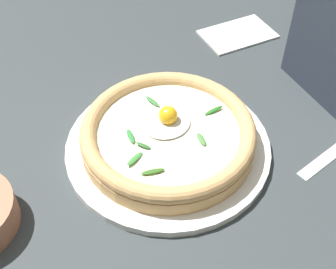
# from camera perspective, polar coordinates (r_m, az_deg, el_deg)

# --- Properties ---
(ground_plane) EXTENTS (2.40, 2.40, 0.03)m
(ground_plane) POSITION_cam_1_polar(r_m,az_deg,el_deg) (0.70, 2.60, -1.75)
(ground_plane) COLOR #333A3D
(ground_plane) RESTS_ON ground
(pizza_plate) EXTENTS (0.31, 0.31, 0.01)m
(pizza_plate) POSITION_cam_1_polar(r_m,az_deg,el_deg) (0.68, -0.00, -1.52)
(pizza_plate) COLOR white
(pizza_plate) RESTS_ON ground
(pizza) EXTENTS (0.26, 0.26, 0.06)m
(pizza) POSITION_cam_1_polar(r_m,az_deg,el_deg) (0.66, -0.00, 0.07)
(pizza) COLOR tan
(pizza) RESTS_ON pizza_plate
(folded_napkin) EXTENTS (0.15, 0.11, 0.01)m
(folded_napkin) POSITION_cam_1_polar(r_m,az_deg,el_deg) (0.92, 8.88, 12.62)
(folded_napkin) COLOR white
(folded_napkin) RESTS_ON ground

